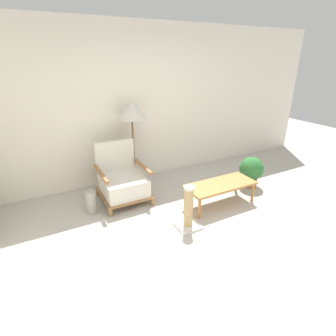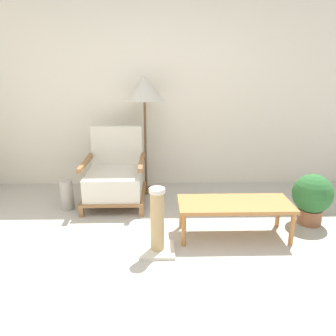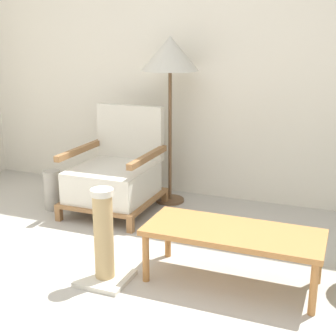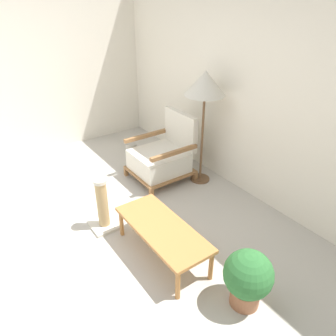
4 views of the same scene
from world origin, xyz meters
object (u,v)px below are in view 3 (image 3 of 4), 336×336
(armchair, at_px, (116,175))
(scratching_post, at_px, (104,244))
(floor_lamp, at_px, (170,58))
(vase, at_px, (52,190))
(coffee_table, at_px, (233,236))

(armchair, bearing_deg, scratching_post, -65.51)
(floor_lamp, xyz_separation_m, vase, (-0.91, -0.57, -1.14))
(armchair, relative_size, scratching_post, 1.47)
(vase, bearing_deg, floor_lamp, 32.21)
(vase, bearing_deg, armchair, 18.44)
(floor_lamp, bearing_deg, armchair, -132.80)
(floor_lamp, bearing_deg, coffee_table, -53.97)
(armchair, relative_size, vase, 2.53)
(coffee_table, xyz_separation_m, scratching_post, (-0.75, -0.28, -0.06))
(floor_lamp, xyz_separation_m, coffee_table, (0.91, -1.26, -1.00))
(scratching_post, bearing_deg, coffee_table, 20.46)
(coffee_table, height_order, scratching_post, scratching_post)
(scratching_post, bearing_deg, armchair, 114.49)
(armchair, bearing_deg, vase, -161.56)
(armchair, relative_size, coffee_table, 0.82)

